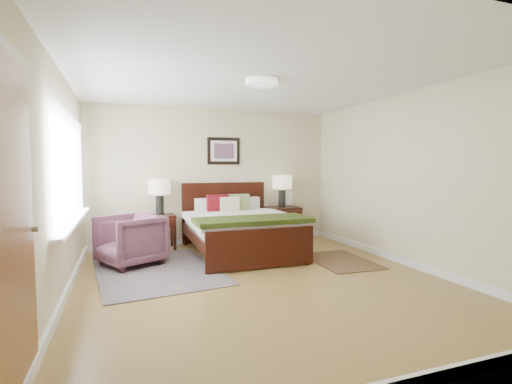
# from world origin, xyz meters

# --- Properties ---
(floor) EXTENTS (5.00, 5.00, 0.00)m
(floor) POSITION_xyz_m (0.00, 0.00, 0.00)
(floor) COLOR olive
(floor) RESTS_ON ground
(back_wall) EXTENTS (4.50, 0.04, 2.50)m
(back_wall) POSITION_xyz_m (0.00, 2.50, 1.25)
(back_wall) COLOR beige
(back_wall) RESTS_ON ground
(front_wall) EXTENTS (4.50, 0.04, 2.50)m
(front_wall) POSITION_xyz_m (0.00, -2.50, 1.25)
(front_wall) COLOR beige
(front_wall) RESTS_ON ground
(left_wall) EXTENTS (0.04, 5.00, 2.50)m
(left_wall) POSITION_xyz_m (-2.25, 0.00, 1.25)
(left_wall) COLOR beige
(left_wall) RESTS_ON ground
(right_wall) EXTENTS (0.04, 5.00, 2.50)m
(right_wall) POSITION_xyz_m (2.25, 0.00, 1.25)
(right_wall) COLOR beige
(right_wall) RESTS_ON ground
(ceiling) EXTENTS (4.50, 5.00, 0.02)m
(ceiling) POSITION_xyz_m (0.00, 0.00, 2.50)
(ceiling) COLOR white
(ceiling) RESTS_ON back_wall
(window) EXTENTS (0.11, 2.72, 1.32)m
(window) POSITION_xyz_m (-2.20, 0.70, 1.38)
(window) COLOR silver
(window) RESTS_ON left_wall
(door) EXTENTS (0.06, 1.00, 2.18)m
(door) POSITION_xyz_m (-2.23, -1.75, 1.07)
(door) COLOR silver
(door) RESTS_ON ground
(ceil_fixture) EXTENTS (0.44, 0.44, 0.08)m
(ceil_fixture) POSITION_xyz_m (0.00, 0.00, 2.47)
(ceil_fixture) COLOR white
(ceil_fixture) RESTS_ON ceiling
(bed) EXTENTS (1.71, 2.06, 1.11)m
(bed) POSITION_xyz_m (0.17, 1.48, 0.51)
(bed) COLOR black
(bed) RESTS_ON ground
(wall_art) EXTENTS (0.62, 0.05, 0.50)m
(wall_art) POSITION_xyz_m (0.17, 2.47, 1.72)
(wall_art) COLOR black
(wall_art) RESTS_ON back_wall
(nightstand_left) EXTENTS (0.50, 0.45, 0.60)m
(nightstand_left) POSITION_xyz_m (-1.03, 2.25, 0.48)
(nightstand_left) COLOR black
(nightstand_left) RESTS_ON ground
(nightstand_right) EXTENTS (0.65, 0.49, 0.65)m
(nightstand_right) POSITION_xyz_m (1.28, 2.26, 0.39)
(nightstand_right) COLOR black
(nightstand_right) RESTS_ON ground
(lamp_left) EXTENTS (0.38, 0.38, 0.61)m
(lamp_left) POSITION_xyz_m (-1.03, 2.27, 1.04)
(lamp_left) COLOR black
(lamp_left) RESTS_ON nightstand_left
(lamp_right) EXTENTS (0.38, 0.38, 0.61)m
(lamp_right) POSITION_xyz_m (1.28, 2.27, 1.09)
(lamp_right) COLOR black
(lamp_right) RESTS_ON nightstand_right
(armchair) EXTENTS (1.08, 1.07, 0.73)m
(armchair) POSITION_xyz_m (-1.54, 1.32, 0.37)
(armchair) COLOR #593140
(armchair) RESTS_ON ground
(rug_persian) EXTENTS (1.78, 2.33, 0.01)m
(rug_persian) POSITION_xyz_m (-1.21, 0.88, 0.01)
(rug_persian) COLOR #0C173D
(rug_persian) RESTS_ON ground
(rug_navy) EXTENTS (0.86, 1.26, 0.01)m
(rug_navy) POSITION_xyz_m (1.47, 0.48, 0.01)
(rug_navy) COLOR black
(rug_navy) RESTS_ON ground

